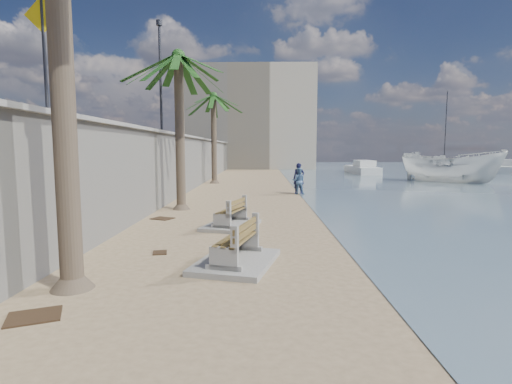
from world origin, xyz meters
name	(u,v)px	position (x,y,z in m)	size (l,w,h in m)	color
ground_plane	(277,295)	(0.00, 0.00, 0.00)	(140.00, 140.00, 0.00)	#977D5C
seawall	(190,164)	(-5.20, 20.00, 1.75)	(0.45, 70.00, 3.50)	gray
wall_cap	(190,137)	(-5.20, 20.00, 3.55)	(0.80, 70.00, 0.12)	gray
end_building	(250,120)	(-2.00, 52.00, 7.00)	(18.00, 12.00, 14.00)	#B7AA93
bench_near	(236,246)	(-0.90, 1.97, 0.44)	(2.19, 2.75, 1.02)	gray
bench_far	(231,215)	(-1.38, 6.56, 0.42)	(2.14, 2.63, 0.96)	gray
palm_mid	(178,58)	(-3.96, 10.67, 6.73)	(5.00, 5.00, 7.72)	brown
palm_back	(213,97)	(-4.08, 24.57, 6.79)	(5.00, 5.00, 7.79)	brown
pedestrian_sign	(43,36)	(-5.00, 1.50, 5.15)	(0.78, 0.07, 2.40)	#2D2D33
streetlight	(160,66)	(-5.10, 12.00, 6.64)	(0.28, 0.28, 5.12)	#2D2D33
person_a	(299,176)	(2.00, 17.21, 1.08)	(0.78, 0.53, 2.17)	#131435
person_b	(299,180)	(1.95, 16.84, 0.90)	(0.86, 0.67, 1.79)	#466791
boat_cruiser	(451,166)	(15.29, 25.76, 1.38)	(3.03, 3.12, 3.56)	silver
yacht_near	(501,169)	(28.75, 41.40, 0.35)	(11.48, 3.22, 1.50)	silver
yacht_far	(362,170)	(11.01, 37.70, 0.35)	(7.93, 2.22, 1.50)	silver
sailboat_west	(444,166)	(26.00, 50.55, 0.34)	(7.44, 2.96, 11.02)	silver
debris_a	(34,316)	(-4.04, -1.08, 0.01)	(0.81, 0.65, 0.03)	#382616
debris_c	(163,218)	(-4.21, 8.17, 0.01)	(0.79, 0.63, 0.03)	#382616
debris_d	(160,253)	(-3.00, 2.99, 0.01)	(0.45, 0.36, 0.03)	#382616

